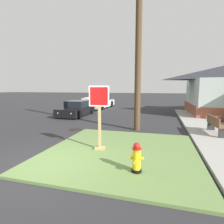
{
  "coord_description": "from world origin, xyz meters",
  "views": [
    {
      "loc": [
        3.27,
        -4.45,
        2.32
      ],
      "look_at": [
        1.05,
        3.59,
        1.2
      ],
      "focal_mm": 28.63,
      "sensor_mm": 36.0,
      "label": 1
    }
  ],
  "objects_px": {
    "stop_sign": "(99,119)",
    "street_bench": "(215,124)",
    "utility_pole": "(138,48)",
    "manhole_cover": "(75,130)",
    "fire_hydrant": "(137,158)",
    "pickup_truck_white": "(100,103)",
    "parked_sedan_black": "(77,109)"
  },
  "relations": [
    {
      "from": "manhole_cover",
      "to": "utility_pole",
      "type": "distance_m",
      "value": 5.59
    },
    {
      "from": "fire_hydrant",
      "to": "utility_pole",
      "type": "xyz_separation_m",
      "value": [
        -0.68,
        5.18,
        3.94
      ]
    },
    {
      "from": "stop_sign",
      "to": "manhole_cover",
      "type": "relative_size",
      "value": 3.33
    },
    {
      "from": "parked_sedan_black",
      "to": "street_bench",
      "type": "xyz_separation_m",
      "value": [
        9.49,
        -4.19,
        0.05
      ]
    },
    {
      "from": "stop_sign",
      "to": "pickup_truck_white",
      "type": "height_order",
      "value": "stop_sign"
    },
    {
      "from": "fire_hydrant",
      "to": "parked_sedan_black",
      "type": "bearing_deg",
      "value": 124.73
    },
    {
      "from": "parked_sedan_black",
      "to": "pickup_truck_white",
      "type": "xyz_separation_m",
      "value": [
        -0.1,
        6.15,
        0.08
      ]
    },
    {
      "from": "fire_hydrant",
      "to": "pickup_truck_white",
      "type": "distance_m",
      "value": 16.6
    },
    {
      "from": "manhole_cover",
      "to": "parked_sedan_black",
      "type": "xyz_separation_m",
      "value": [
        -2.32,
        4.83,
        0.53
      ]
    },
    {
      "from": "manhole_cover",
      "to": "pickup_truck_white",
      "type": "distance_m",
      "value": 11.26
    },
    {
      "from": "manhole_cover",
      "to": "fire_hydrant",
      "type": "bearing_deg",
      "value": -46.99
    },
    {
      "from": "pickup_truck_white",
      "to": "utility_pole",
      "type": "bearing_deg",
      "value": -60.33
    },
    {
      "from": "street_bench",
      "to": "parked_sedan_black",
      "type": "bearing_deg",
      "value": 156.17
    },
    {
      "from": "pickup_truck_white",
      "to": "stop_sign",
      "type": "bearing_deg",
      "value": -70.57
    },
    {
      "from": "manhole_cover",
      "to": "parked_sedan_black",
      "type": "height_order",
      "value": "parked_sedan_black"
    },
    {
      "from": "utility_pole",
      "to": "stop_sign",
      "type": "bearing_deg",
      "value": -103.11
    },
    {
      "from": "fire_hydrant",
      "to": "manhole_cover",
      "type": "bearing_deg",
      "value": 133.01
    },
    {
      "from": "fire_hydrant",
      "to": "parked_sedan_black",
      "type": "relative_size",
      "value": 0.19
    },
    {
      "from": "fire_hydrant",
      "to": "street_bench",
      "type": "xyz_separation_m",
      "value": [
        3.15,
        4.96,
        0.13
      ]
    },
    {
      "from": "street_bench",
      "to": "stop_sign",
      "type": "bearing_deg",
      "value": -143.21
    },
    {
      "from": "fire_hydrant",
      "to": "utility_pole",
      "type": "relative_size",
      "value": 0.1
    },
    {
      "from": "stop_sign",
      "to": "manhole_cover",
      "type": "distance_m",
      "value": 3.98
    },
    {
      "from": "pickup_truck_white",
      "to": "street_bench",
      "type": "distance_m",
      "value": 14.1
    },
    {
      "from": "utility_pole",
      "to": "manhole_cover",
      "type": "bearing_deg",
      "value": -165.43
    },
    {
      "from": "manhole_cover",
      "to": "utility_pole",
      "type": "xyz_separation_m",
      "value": [
        3.34,
        0.87,
        4.39
      ]
    },
    {
      "from": "stop_sign",
      "to": "street_bench",
      "type": "height_order",
      "value": "stop_sign"
    },
    {
      "from": "pickup_truck_white",
      "to": "street_bench",
      "type": "bearing_deg",
      "value": -47.15
    },
    {
      "from": "utility_pole",
      "to": "pickup_truck_white",
      "type": "bearing_deg",
      "value": 119.67
    },
    {
      "from": "stop_sign",
      "to": "utility_pole",
      "type": "xyz_separation_m",
      "value": [
        0.87,
        3.74,
        3.18
      ]
    },
    {
      "from": "fire_hydrant",
      "to": "stop_sign",
      "type": "bearing_deg",
      "value": 137.19
    },
    {
      "from": "stop_sign",
      "to": "street_bench",
      "type": "xyz_separation_m",
      "value": [
        4.7,
        3.52,
        -0.63
      ]
    },
    {
      "from": "manhole_cover",
      "to": "street_bench",
      "type": "distance_m",
      "value": 7.23
    }
  ]
}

